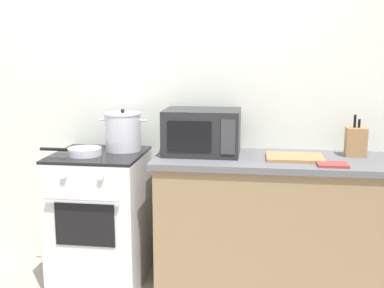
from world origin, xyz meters
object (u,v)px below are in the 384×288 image
object	(u,v)px
microwave	(202,132)
cutting_board	(295,157)
frying_pan	(84,152)
stove	(101,218)
oven_mitt	(332,164)
stock_pot	(123,132)
knife_block	(356,142)

from	to	relation	value
microwave	cutting_board	xyz separation A→B (m)	(0.61, -0.08, -0.14)
frying_pan	stove	bearing A→B (deg)	46.65
frying_pan	oven_mitt	size ratio (longest dim) A/B	2.34
stove	oven_mitt	xyz separation A→B (m)	(1.52, -0.16, 0.47)
stock_pot	cutting_board	distance (m)	1.18
stove	microwave	bearing A→B (deg)	6.46
frying_pan	oven_mitt	distance (m)	1.59
microwave	cutting_board	world-z (taller)	microwave
frying_pan	cutting_board	size ratio (longest dim) A/B	1.17
microwave	stove	bearing A→B (deg)	-173.54
cutting_board	knife_block	bearing A→B (deg)	19.35
knife_block	stove	bearing A→B (deg)	-175.27
cutting_board	oven_mitt	distance (m)	0.26
frying_pan	knife_block	distance (m)	1.79
microwave	knife_block	world-z (taller)	microwave
stock_pot	frying_pan	bearing A→B (deg)	-137.19
microwave	knife_block	distance (m)	1.01
stove	knife_block	xyz separation A→B (m)	(1.71, 0.14, 0.56)
stove	frying_pan	world-z (taller)	frying_pan
knife_block	oven_mitt	bearing A→B (deg)	-122.15
frying_pan	knife_block	size ratio (longest dim) A/B	1.54
microwave	oven_mitt	distance (m)	0.86
frying_pan	cutting_board	world-z (taller)	frying_pan
frying_pan	microwave	size ratio (longest dim) A/B	0.84
microwave	knife_block	xyz separation A→B (m)	(1.01, 0.06, -0.05)
stove	frying_pan	size ratio (longest dim) A/B	2.18
stock_pot	cutting_board	bearing A→B (deg)	-5.94
knife_block	microwave	bearing A→B (deg)	-176.48
stock_pot	oven_mitt	world-z (taller)	stock_pot
stove	frying_pan	distance (m)	0.50
stove	oven_mitt	world-z (taller)	oven_mitt
stove	stock_pot	world-z (taller)	stock_pot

